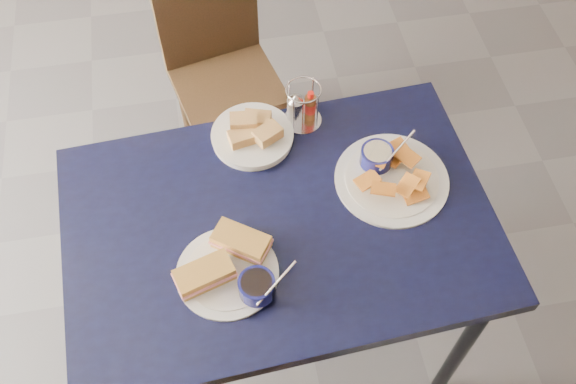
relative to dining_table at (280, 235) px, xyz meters
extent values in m
plane|color=#505055|center=(0.09, 0.23, -0.68)|extent=(6.00, 6.00, 0.00)
cube|color=black|center=(0.00, 0.00, 0.05)|extent=(1.16, 0.81, 0.04)
cylinder|color=black|center=(0.49, -0.30, -0.32)|extent=(0.04, 0.04, 0.71)
cylinder|color=black|center=(-0.49, 0.30, -0.32)|extent=(0.04, 0.04, 0.71)
cylinder|color=black|center=(0.49, 0.30, -0.32)|extent=(0.04, 0.04, 0.71)
cube|color=black|center=(-0.06, 0.84, -0.29)|extent=(0.45, 0.44, 0.04)
cylinder|color=black|center=(-0.21, 0.70, -0.49)|extent=(0.03, 0.03, 0.37)
cylinder|color=black|center=(0.09, 0.70, -0.49)|extent=(0.03, 0.03, 0.37)
cylinder|color=black|center=(-0.21, 0.98, -0.49)|extent=(0.03, 0.03, 0.37)
cylinder|color=black|center=(0.09, 0.98, -0.49)|extent=(0.03, 0.03, 0.37)
cube|color=black|center=(-0.06, 1.00, -0.07)|extent=(0.38, 0.12, 0.40)
cylinder|color=white|center=(-0.15, -0.13, 0.08)|extent=(0.26, 0.26, 0.01)
cylinder|color=white|center=(-0.15, -0.13, 0.08)|extent=(0.21, 0.21, 0.00)
cube|color=#C79547|center=(-0.21, -0.14, 0.11)|extent=(0.15, 0.11, 0.04)
cube|color=pink|center=(-0.21, -0.14, 0.10)|extent=(0.16, 0.11, 0.01)
cube|color=#C79547|center=(-0.11, -0.06, 0.11)|extent=(0.15, 0.14, 0.04)
cube|color=pink|center=(-0.11, -0.06, 0.10)|extent=(0.16, 0.15, 0.01)
cylinder|color=#0A0B3B|center=(-0.09, -0.19, 0.11)|extent=(0.09, 0.09, 0.05)
cylinder|color=black|center=(-0.09, -0.19, 0.12)|extent=(0.08, 0.08, 0.01)
cylinder|color=silver|center=(-0.04, -0.21, 0.15)|extent=(0.11, 0.07, 0.08)
cylinder|color=white|center=(0.32, 0.07, 0.08)|extent=(0.31, 0.31, 0.01)
cylinder|color=white|center=(0.32, 0.07, 0.08)|extent=(0.25, 0.25, 0.00)
cube|color=orange|center=(0.37, 0.00, 0.09)|extent=(0.07, 0.05, 0.02)
cube|color=orange|center=(0.33, 0.13, 0.09)|extent=(0.08, 0.08, 0.01)
cube|color=orange|center=(0.25, 0.07, 0.10)|extent=(0.08, 0.07, 0.01)
cube|color=orange|center=(0.35, 0.03, 0.10)|extent=(0.08, 0.08, 0.03)
cube|color=orange|center=(0.35, 0.15, 0.10)|extent=(0.08, 0.06, 0.02)
cube|color=orange|center=(0.38, 0.03, 0.11)|extent=(0.08, 0.08, 0.02)
cube|color=orange|center=(0.37, 0.11, 0.11)|extent=(0.07, 0.08, 0.01)
cube|color=orange|center=(0.28, 0.02, 0.12)|extent=(0.08, 0.07, 0.02)
cube|color=orange|center=(0.30, 0.12, 0.12)|extent=(0.08, 0.08, 0.01)
cylinder|color=#0A0B3B|center=(0.29, 0.13, 0.11)|extent=(0.09, 0.09, 0.05)
cylinder|color=beige|center=(0.29, 0.13, 0.12)|extent=(0.08, 0.08, 0.01)
cylinder|color=silver|center=(0.34, 0.11, 0.15)|extent=(0.11, 0.07, 0.08)
cylinder|color=white|center=(-0.03, 0.28, 0.08)|extent=(0.23, 0.23, 0.02)
cylinder|color=white|center=(-0.03, 0.28, 0.09)|extent=(0.19, 0.19, 0.00)
cube|color=tan|center=(-0.06, 0.26, 0.11)|extent=(0.08, 0.06, 0.03)
cube|color=tan|center=(-0.01, 0.31, 0.12)|extent=(0.09, 0.07, 0.03)
cube|color=tan|center=(0.01, 0.25, 0.12)|extent=(0.09, 0.08, 0.03)
cube|color=tan|center=(-0.05, 0.30, 0.13)|extent=(0.08, 0.06, 0.03)
cylinder|color=silver|center=(0.12, 0.32, 0.08)|extent=(0.11, 0.11, 0.01)
cylinder|color=silver|center=(0.16, 0.36, 0.14)|extent=(0.01, 0.01, 0.13)
cylinder|color=silver|center=(0.09, 0.36, 0.14)|extent=(0.01, 0.01, 0.13)
cylinder|color=silver|center=(0.09, 0.29, 0.14)|extent=(0.01, 0.00, 0.13)
cylinder|color=silver|center=(0.16, 0.29, 0.14)|extent=(0.01, 0.00, 0.13)
torus|color=silver|center=(0.12, 0.32, 0.20)|extent=(0.10, 0.10, 0.00)
cylinder|color=silver|center=(0.10, 0.32, 0.12)|extent=(0.05, 0.05, 0.08)
cone|color=silver|center=(0.10, 0.32, 0.17)|extent=(0.04, 0.04, 0.02)
cylinder|color=brown|center=(0.15, 0.33, 0.12)|extent=(0.03, 0.03, 0.08)
cylinder|color=#A61209|center=(0.15, 0.33, 0.12)|extent=(0.03, 0.03, 0.03)
cylinder|color=#A61209|center=(0.15, 0.33, 0.17)|extent=(0.02, 0.02, 0.02)
camera|label=1|loc=(-0.13, -0.85, 1.51)|focal=40.00mm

